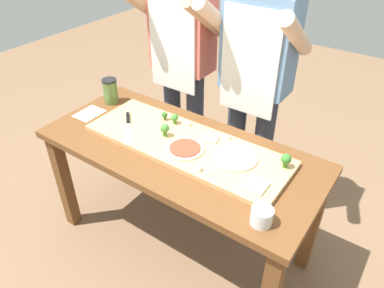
{
  "coord_description": "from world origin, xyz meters",
  "views": [
    {
      "loc": [
        0.96,
        -1.25,
        1.89
      ],
      "look_at": [
        0.07,
        0.02,
        0.79
      ],
      "focal_mm": 34.07,
      "sensor_mm": 36.0,
      "label": 1
    }
  ],
  "objects_px": {
    "cheese_crumble_d": "(199,169)",
    "recipe_note": "(89,113)",
    "prep_table": "(179,164)",
    "broccoli_floret_back_left": "(165,129)",
    "broccoli_floret_front_right": "(286,159)",
    "cheese_crumble_a": "(211,172)",
    "sauce_jar": "(111,91)",
    "cook_left": "(182,54)",
    "cook_right": "(256,74)",
    "pizza_whole_white_garlic": "(235,157)",
    "broccoli_floret_back_right": "(165,115)",
    "pizza_slice_center": "(211,139)",
    "cheese_crumble_c": "(189,124)",
    "cheese_crumble_b": "(229,137)",
    "flour_cup": "(262,217)",
    "pizza_slice_far_right": "(256,186)",
    "chefs_knife": "(128,123)",
    "broccoli_floret_back_mid": "(175,118)",
    "pizza_whole_tomato_red": "(185,149)"
  },
  "relations": [
    {
      "from": "chefs_knife",
      "to": "pizza_slice_center",
      "type": "bearing_deg",
      "value": 16.81
    },
    {
      "from": "cheese_crumble_c",
      "to": "sauce_jar",
      "type": "relative_size",
      "value": 0.13
    },
    {
      "from": "cheese_crumble_c",
      "to": "cheese_crumble_b",
      "type": "bearing_deg",
      "value": 3.71
    },
    {
      "from": "cheese_crumble_a",
      "to": "pizza_slice_far_right",
      "type": "bearing_deg",
      "value": 10.04
    },
    {
      "from": "pizza_slice_center",
      "to": "cheese_crumble_d",
      "type": "relative_size",
      "value": 3.38
    },
    {
      "from": "broccoli_floret_front_right",
      "to": "cook_left",
      "type": "height_order",
      "value": "cook_left"
    },
    {
      "from": "cheese_crumble_c",
      "to": "sauce_jar",
      "type": "distance_m",
      "value": 0.59
    },
    {
      "from": "prep_table",
      "to": "flour_cup",
      "type": "relative_size",
      "value": 16.47
    },
    {
      "from": "cheese_crumble_b",
      "to": "recipe_note",
      "type": "bearing_deg",
      "value": -165.61
    },
    {
      "from": "pizza_slice_far_right",
      "to": "recipe_note",
      "type": "relative_size",
      "value": 0.59
    },
    {
      "from": "prep_table",
      "to": "cook_left",
      "type": "bearing_deg",
      "value": 124.71
    },
    {
      "from": "pizza_slice_far_right",
      "to": "broccoli_floret_back_mid",
      "type": "height_order",
      "value": "broccoli_floret_back_mid"
    },
    {
      "from": "pizza_slice_center",
      "to": "cheese_crumble_d",
      "type": "distance_m",
      "value": 0.27
    },
    {
      "from": "broccoli_floret_front_right",
      "to": "pizza_slice_center",
      "type": "bearing_deg",
      "value": -178.97
    },
    {
      "from": "pizza_whole_white_garlic",
      "to": "broccoli_floret_back_right",
      "type": "distance_m",
      "value": 0.52
    },
    {
      "from": "cheese_crumble_a",
      "to": "cheese_crumble_c",
      "type": "xyz_separation_m",
      "value": [
        -0.33,
        0.28,
        0.0
      ]
    },
    {
      "from": "cheese_crumble_d",
      "to": "pizza_whole_tomato_red",
      "type": "bearing_deg",
      "value": 147.76
    },
    {
      "from": "cook_left",
      "to": "cook_right",
      "type": "relative_size",
      "value": 1.0
    },
    {
      "from": "pizza_whole_white_garlic",
      "to": "cook_right",
      "type": "relative_size",
      "value": 0.14
    },
    {
      "from": "pizza_whole_tomato_red",
      "to": "cheese_crumble_c",
      "type": "height_order",
      "value": "cheese_crumble_c"
    },
    {
      "from": "pizza_whole_white_garlic",
      "to": "flour_cup",
      "type": "distance_m",
      "value": 0.41
    },
    {
      "from": "cook_left",
      "to": "prep_table",
      "type": "bearing_deg",
      "value": -55.29
    },
    {
      "from": "cook_right",
      "to": "broccoli_floret_front_right",
      "type": "bearing_deg",
      "value": -47.09
    },
    {
      "from": "prep_table",
      "to": "pizza_slice_center",
      "type": "relative_size",
      "value": 20.8
    },
    {
      "from": "cheese_crumble_c",
      "to": "flour_cup",
      "type": "distance_m",
      "value": 0.77
    },
    {
      "from": "broccoli_floret_back_left",
      "to": "cheese_crumble_c",
      "type": "bearing_deg",
      "value": 74.2
    },
    {
      "from": "cheese_crumble_d",
      "to": "recipe_note",
      "type": "xyz_separation_m",
      "value": [
        -0.88,
        0.09,
        -0.04
      ]
    },
    {
      "from": "pizza_whole_white_garlic",
      "to": "flour_cup",
      "type": "height_order",
      "value": "flour_cup"
    },
    {
      "from": "cheese_crumble_d",
      "to": "cook_right",
      "type": "bearing_deg",
      "value": 96.12
    },
    {
      "from": "pizza_slice_center",
      "to": "broccoli_floret_back_right",
      "type": "bearing_deg",
      "value": 177.18
    },
    {
      "from": "prep_table",
      "to": "chefs_knife",
      "type": "distance_m",
      "value": 0.38
    },
    {
      "from": "pizza_slice_far_right",
      "to": "pizza_slice_center",
      "type": "height_order",
      "value": "same"
    },
    {
      "from": "cook_right",
      "to": "cheese_crumble_b",
      "type": "bearing_deg",
      "value": -81.31
    },
    {
      "from": "cheese_crumble_a",
      "to": "cook_left",
      "type": "relative_size",
      "value": 0.01
    },
    {
      "from": "pizza_whole_white_garlic",
      "to": "pizza_slice_center",
      "type": "distance_m",
      "value": 0.2
    },
    {
      "from": "cheese_crumble_a",
      "to": "sauce_jar",
      "type": "bearing_deg",
      "value": 164.11
    },
    {
      "from": "prep_table",
      "to": "broccoli_floret_back_left",
      "type": "relative_size",
      "value": 20.7
    },
    {
      "from": "broccoli_floret_front_right",
      "to": "cheese_crumble_d",
      "type": "distance_m",
      "value": 0.42
    },
    {
      "from": "prep_table",
      "to": "chefs_knife",
      "type": "xyz_separation_m",
      "value": [
        -0.35,
        -0.01,
        0.15
      ]
    },
    {
      "from": "cheese_crumble_a",
      "to": "sauce_jar",
      "type": "height_order",
      "value": "sauce_jar"
    },
    {
      "from": "broccoli_floret_front_right",
      "to": "broccoli_floret_back_left",
      "type": "relative_size",
      "value": 1.01
    },
    {
      "from": "recipe_note",
      "to": "cook_right",
      "type": "distance_m",
      "value": 1.03
    },
    {
      "from": "cheese_crumble_c",
      "to": "cook_right",
      "type": "bearing_deg",
      "value": 63.08
    },
    {
      "from": "pizza_slice_center",
      "to": "broccoli_floret_back_left",
      "type": "xyz_separation_m",
      "value": [
        -0.23,
        -0.11,
        0.04
      ]
    },
    {
      "from": "pizza_slice_far_right",
      "to": "cheese_crumble_c",
      "type": "xyz_separation_m",
      "value": [
        -0.55,
        0.25,
        0.0
      ]
    },
    {
      "from": "flour_cup",
      "to": "cheese_crumble_d",
      "type": "bearing_deg",
      "value": 164.33
    },
    {
      "from": "broccoli_floret_back_mid",
      "to": "cook_right",
      "type": "height_order",
      "value": "cook_right"
    },
    {
      "from": "sauce_jar",
      "to": "cook_right",
      "type": "relative_size",
      "value": 0.1
    },
    {
      "from": "prep_table",
      "to": "cheese_crumble_b",
      "type": "xyz_separation_m",
      "value": [
        0.2,
        0.19,
        0.15
      ]
    },
    {
      "from": "recipe_note",
      "to": "cook_left",
      "type": "relative_size",
      "value": 0.1
    }
  ]
}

